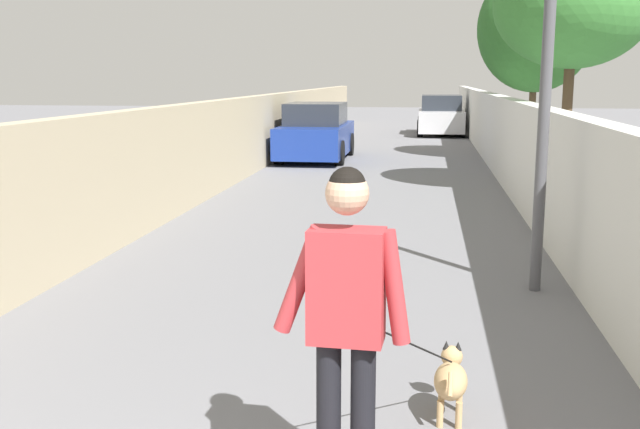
# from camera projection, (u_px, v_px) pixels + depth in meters

# --- Properties ---
(ground_plane) EXTENTS (80.00, 80.00, 0.00)m
(ground_plane) POSITION_uv_depth(u_px,v_px,m) (368.00, 184.00, 15.64)
(ground_plane) COLOR slate
(wall_left) EXTENTS (48.00, 0.30, 1.78)m
(wall_left) POSITION_uv_depth(u_px,v_px,m) (206.00, 149.00, 13.93)
(wall_left) COLOR tan
(wall_left) RESTS_ON ground
(fence_right) EXTENTS (48.00, 0.30, 1.79)m
(fence_right) POSITION_uv_depth(u_px,v_px,m) (524.00, 153.00, 13.12)
(fence_right) COLOR silver
(fence_right) RESTS_ON ground
(tree_right_near) EXTENTS (3.05, 3.05, 5.15)m
(tree_right_near) POSITION_uv_depth(u_px,v_px,m) (536.00, 28.00, 19.32)
(tree_right_near) COLOR #473523
(tree_right_near) RESTS_ON ground
(tree_right_mid) EXTENTS (2.90, 2.90, 4.75)m
(tree_right_mid) POSITION_uv_depth(u_px,v_px,m) (573.00, 4.00, 13.49)
(tree_right_mid) COLOR #473523
(tree_right_mid) RESTS_ON ground
(person_skateboarder) EXTENTS (0.24, 0.71, 1.72)m
(person_skateboarder) POSITION_uv_depth(u_px,v_px,m) (346.00, 307.00, 3.74)
(person_skateboarder) COLOR black
(person_skateboarder) RESTS_ON skateboard
(dog) EXTENTS (1.42, 0.71, 1.06)m
(dog) POSITION_uv_depth(u_px,v_px,m) (451.00, 378.00, 4.90)
(dog) COLOR tan
(dog) RESTS_ON ground
(car_near) EXTENTS (4.04, 1.80, 1.54)m
(car_near) POSITION_uv_depth(u_px,v_px,m) (316.00, 133.00, 20.14)
(car_near) COLOR navy
(car_near) RESTS_ON ground
(car_far) EXTENTS (4.04, 1.80, 1.54)m
(car_far) POSITION_uv_depth(u_px,v_px,m) (441.00, 116.00, 28.85)
(car_far) COLOR silver
(car_far) RESTS_ON ground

